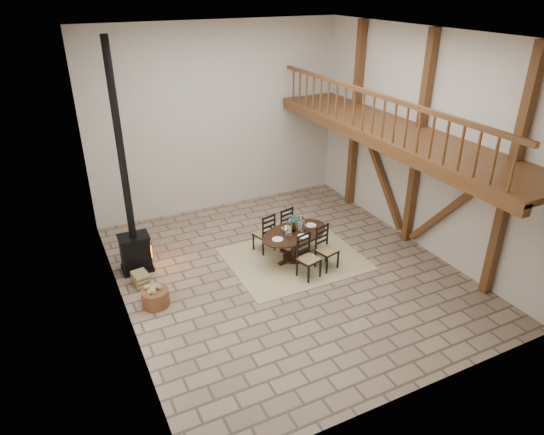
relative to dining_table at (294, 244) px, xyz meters
name	(u,v)px	position (x,y,z in m)	size (l,w,h in m)	color
ground	(287,271)	(-0.41, -0.40, -0.41)	(8.00, 8.00, 0.00)	#907960
room_shell	(340,134)	(0.78, -0.40, 2.60)	(7.02, 8.02, 5.01)	beige
rug	(294,259)	(0.00, 0.00, -0.40)	(3.00, 2.50, 0.02)	#C7B880
dining_table	(294,244)	(0.00, 0.00, 0.00)	(1.93, 2.10, 1.11)	black
wood_stove	(132,225)	(-3.38, 1.16, 0.71)	(0.68, 0.53, 5.00)	black
log_basket	(155,297)	(-3.34, -0.34, -0.22)	(0.54, 0.54, 0.45)	brown
log_stack	(141,279)	(-3.45, 0.51, -0.26)	(0.35, 0.45, 0.31)	#A08A59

